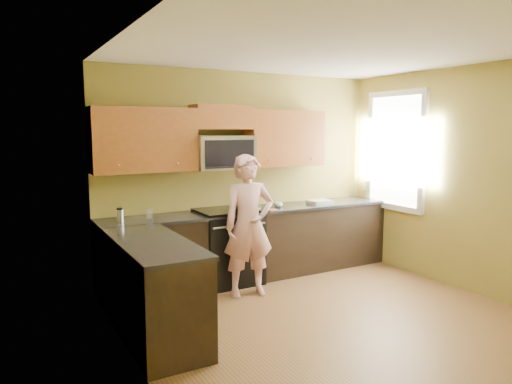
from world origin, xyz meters
TOP-DOWN VIEW (x-y plane):
  - floor at (0.00, 0.00)m, footprint 4.00×4.00m
  - ceiling at (0.00, 0.00)m, footprint 4.00×4.00m
  - wall_back at (0.00, 2.00)m, footprint 4.00×0.00m
  - wall_left at (-2.00, 0.00)m, footprint 0.00×4.00m
  - wall_right at (2.00, 0.00)m, footprint 0.00×4.00m
  - cabinet_back_run at (0.00, 1.70)m, footprint 4.00×0.60m
  - cabinet_left_run at (-1.70, 0.60)m, footprint 0.60×1.60m
  - countertop_back at (0.00, 1.69)m, footprint 4.00×0.62m
  - countertop_left at (-1.69, 0.60)m, footprint 0.62×1.60m
  - stove at (-0.40, 1.68)m, footprint 0.76×0.65m
  - microwave at (-0.40, 1.80)m, footprint 0.76×0.40m
  - upper_cab_left at (-1.39, 1.83)m, footprint 1.22×0.33m
  - upper_cab_right at (0.54, 1.83)m, footprint 1.12×0.33m
  - upper_cab_over_mw at (-0.40, 1.83)m, footprint 0.76×0.33m
  - window at (1.98, 1.20)m, footprint 0.06×1.06m
  - woman at (-0.38, 1.15)m, footprint 0.66×0.49m
  - frying_pan at (-0.35, 1.42)m, footprint 0.28×0.46m
  - butter_tub at (-0.06, 1.54)m, footprint 0.13×0.13m
  - toast_slice at (0.13, 1.48)m, footprint 0.12×0.12m
  - napkin_a at (-0.22, 1.50)m, footprint 0.13×0.14m
  - napkin_b at (0.36, 1.69)m, footprint 0.15×0.15m
  - dish_towel at (1.01, 1.64)m, footprint 0.31×0.25m
  - travel_mug at (-1.74, 1.64)m, footprint 0.10×0.10m
  - glass_b at (-1.40, 1.69)m, footprint 0.09×0.09m

SIDE VIEW (x-z plane):
  - floor at x=0.00m, z-range 0.00..0.00m
  - cabinet_back_run at x=0.00m, z-range 0.00..0.88m
  - cabinet_left_run at x=-1.70m, z-range 0.00..0.88m
  - stove at x=-0.40m, z-range 0.00..0.95m
  - woman at x=-0.38m, z-range 0.00..1.66m
  - countertop_back at x=0.00m, z-range 0.88..0.92m
  - countertop_left at x=-1.69m, z-range 0.88..0.92m
  - travel_mug at x=-1.74m, z-range 0.84..1.00m
  - butter_tub at x=-0.06m, z-range 0.88..0.96m
  - toast_slice at x=0.13m, z-range 0.92..0.93m
  - dish_towel at x=1.01m, z-range 0.92..0.97m
  - frying_pan at x=-0.35m, z-range 0.92..0.98m
  - napkin_a at x=-0.22m, z-range 0.92..0.98m
  - napkin_b at x=0.36m, z-range 0.92..0.99m
  - glass_b at x=-1.40m, z-range 0.92..1.04m
  - wall_back at x=0.00m, z-range -0.65..3.35m
  - wall_left at x=-2.00m, z-range -0.65..3.35m
  - wall_right at x=2.00m, z-range -0.65..3.35m
  - microwave at x=-0.40m, z-range 1.24..1.66m
  - upper_cab_left at x=-1.39m, z-range 1.07..1.82m
  - upper_cab_right at x=0.54m, z-range 1.07..1.82m
  - window at x=1.98m, z-range 0.82..2.48m
  - upper_cab_over_mw at x=-0.40m, z-range 1.95..2.25m
  - ceiling at x=0.00m, z-range 2.70..2.70m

